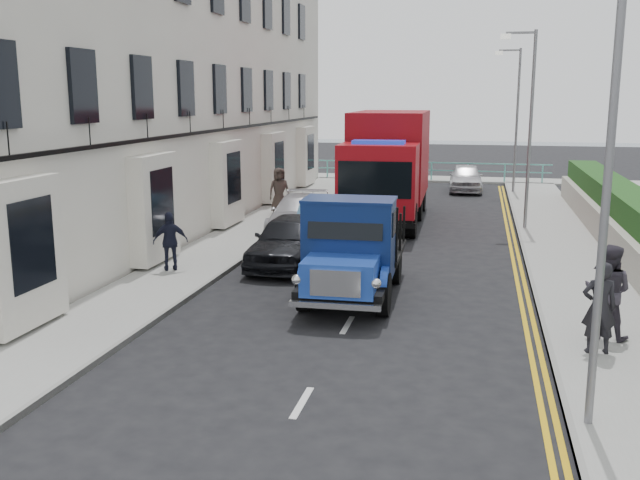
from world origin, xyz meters
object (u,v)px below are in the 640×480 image
Objects in this scene: lamp_far at (515,112)px; parked_car_front at (290,240)px; red_lorry at (388,164)px; pedestrian_east_near at (599,307)px; lamp_mid at (527,118)px; bedford_lorry at (350,256)px; lamp_near at (600,156)px.

parked_car_front is (-6.78, -17.00, -3.26)m from lamp_far.
pedestrian_east_near is at bearing -69.10° from red_lorry.
lamp_mid is at bearing -11.96° from red_lorry.
parked_car_front is (-6.78, -7.00, -3.26)m from lamp_mid.
red_lorry is (-0.56, 11.26, 1.09)m from bedford_lorry.
red_lorry is (-4.99, 0.94, -1.77)m from lamp_mid.
parked_car_front is at bearing -104.01° from red_lorry.
bedford_lorry is 3.03× the size of pedestrian_east_near.
pedestrian_east_near is (7.45, -5.92, 0.25)m from parked_car_front.
red_lorry is at bearing -118.84° from lamp_far.
bedford_lorry is at bearing -33.82° from pedestrian_east_near.
lamp_near is 4.36m from pedestrian_east_near.
lamp_near is 0.87× the size of red_lorry.
bedford_lorry is at bearing -53.71° from parked_car_front.
pedestrian_east_near is (0.67, -22.92, -3.01)m from lamp_far.
lamp_near is 7.75m from bedford_lorry.
lamp_mid is (0.00, 16.00, 0.00)m from lamp_near.
pedestrian_east_near is at bearing 77.67° from lamp_near.
bedford_lorry is (-4.43, -10.32, -2.87)m from lamp_mid.
lamp_near and lamp_mid have the same top height.
lamp_near is 16.00m from lamp_mid.
red_lorry is 4.63× the size of pedestrian_east_near.
red_lorry is at bearing 169.36° from lamp_mid.
bedford_lorry is (-4.43, -20.32, -2.87)m from lamp_far.
lamp_near reaches higher than pedestrian_east_near.
lamp_far is at bearing 76.20° from bedford_lorry.
parked_car_front is (-6.78, 9.00, -3.26)m from lamp_near.
lamp_mid and lamp_far have the same top height.
pedestrian_east_near is (0.67, -12.92, -3.01)m from lamp_mid.
red_lorry is 8.27m from parked_car_front.
lamp_far reaches higher than pedestrian_east_near.
parked_car_front is at bearing 123.73° from bedford_lorry.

